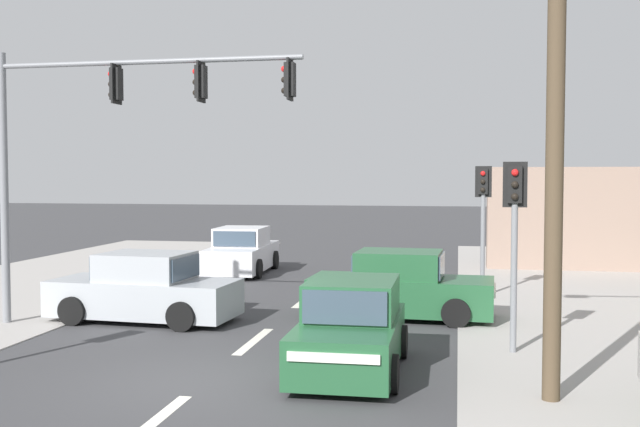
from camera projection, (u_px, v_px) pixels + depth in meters
The scene contains 12 objects.
ground_plane at pixel (204, 382), 11.97m from camera, with size 140.00×140.00×0.00m, color #3A3A3D.
lane_dash_near at pixel (154, 422), 10.01m from camera, with size 0.20×2.40×0.01m, color silver.
lane_dash_mid at pixel (254, 341), 14.92m from camera, with size 0.20×2.40×0.01m, color silver.
lane_dash_far at pixel (305, 300), 19.83m from camera, with size 0.20×2.40×0.01m, color silver.
utility_pole_foreground_right at pixel (548, 9), 10.67m from camera, with size 3.78×0.53×10.62m.
traffic_signal_mast at pixel (102, 127), 16.03m from camera, with size 6.89×0.50×6.00m.
pedestal_signal_right_kerb at pixel (515, 224), 13.78m from camera, with size 0.44×0.30×3.56m.
pedestal_signal_far_median at pixel (483, 208), 20.20m from camera, with size 0.44×0.30×3.56m.
sedan_crossing_left at pixel (145, 290), 16.96m from camera, with size 4.34×2.12×1.56m.
sedan_oncoming_mid at pixel (401, 288), 17.33m from camera, with size 4.31×2.05×1.56m.
hatchback_kerbside_parked at pixel (351, 330), 12.63m from camera, with size 1.80×3.65×1.53m.
sedan_receding_far at pixel (242, 252), 25.29m from camera, with size 2.01×4.30×1.56m.
Camera 1 is at (3.99, -11.28, 3.31)m, focal length 42.00 mm.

